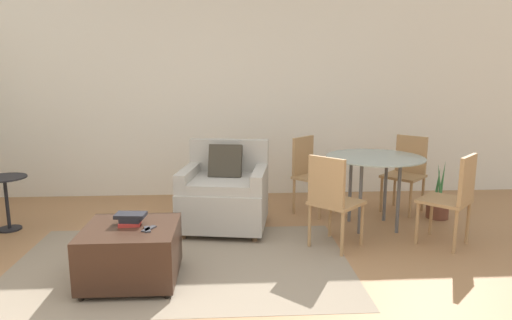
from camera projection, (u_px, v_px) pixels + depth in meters
The scene contains 14 objects.
wall_back at pixel (220, 93), 6.06m from camera, with size 12.00×0.06×2.75m.
area_rug at pixel (182, 264), 4.00m from camera, with size 2.93×1.84×0.01m.
armchair at pixel (225, 194), 4.87m from camera, with size 1.00×0.97×0.92m.
ottoman at pixel (131, 252), 3.63m from camera, with size 0.73×0.71×0.45m.
book_stack at pixel (131, 219), 3.64m from camera, with size 0.25×0.17×0.09m.
tv_remote_primary at pixel (149, 229), 3.54m from camera, with size 0.10×0.14×0.01m.
tv_remote_secondary at pixel (147, 229), 3.52m from camera, with size 0.08×0.14×0.01m.
side_table at pixel (6, 193), 4.79m from camera, with size 0.44×0.44×0.58m.
dining_table at pixel (375, 166), 4.83m from camera, with size 1.03×1.03×0.78m.
dining_chair_near_left at pixel (332, 196), 4.25m from camera, with size 0.59×0.59×0.90m.
dining_chair_near_right at pixel (455, 194), 4.32m from camera, with size 0.59×0.59×0.90m.
dining_chair_far_left at pixel (310, 170), 5.40m from camera, with size 0.59×0.59×0.90m.
dining_chair_far_right at pixel (407, 168), 5.47m from camera, with size 0.59×0.59×0.90m.
potted_plant_small at pixel (438, 205), 5.24m from camera, with size 0.25×0.25×0.67m.
Camera 1 is at (0.11, -2.74, 1.65)m, focal length 32.00 mm.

